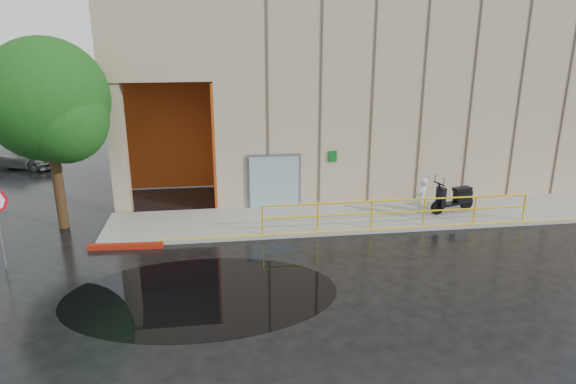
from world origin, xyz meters
The scene contains 10 objects.
ground centered at (0.00, 0.00, 0.00)m, with size 120.00×120.00×0.00m, color black.
sidewalk centered at (4.00, 4.50, 0.07)m, with size 20.00×3.00×0.15m, color #99968B.
building centered at (5.10, 10.98, 4.21)m, with size 20.00×10.17×8.00m.
guardrail centered at (4.25, 3.15, 0.68)m, with size 9.56×0.06×1.03m.
person centered at (5.42, 3.95, 0.91)m, with size 0.55×0.36×1.52m, color #BAB9BF.
scooter centered at (6.88, 4.40, 1.00)m, with size 1.97×1.09×1.49m.
red_curb centered at (-5.00, 2.86, 0.09)m, with size 2.40×0.18×0.18m, color maroon.
puddle centered at (-2.49, -0.54, 0.00)m, with size 7.37×4.53×0.01m, color black.
car_c centered at (-12.00, 14.28, 0.59)m, with size 1.65×4.05×1.18m, color #9FA2A5.
tree_near centered at (-7.35, 5.00, 4.40)m, with size 4.13×4.13×6.64m.
Camera 1 is at (-1.84, -13.03, 6.81)m, focal length 32.00 mm.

